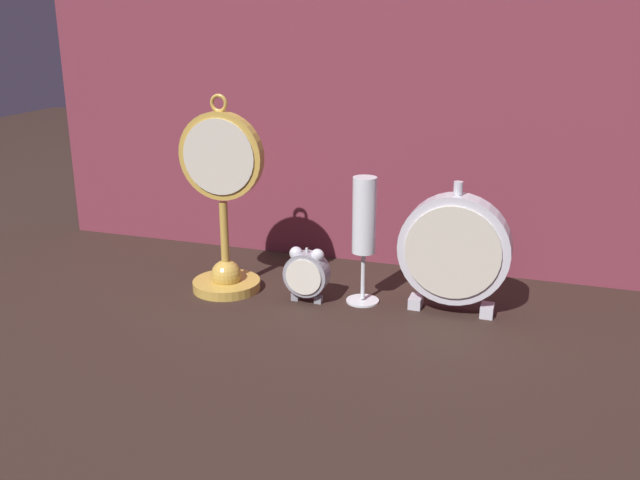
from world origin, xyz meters
name	(u,v)px	position (x,y,z in m)	size (l,w,h in m)	color
ground_plane	(303,329)	(0.00, 0.00, 0.00)	(4.00, 4.00, 0.00)	black
fabric_backdrop_drape	(363,93)	(0.00, 0.33, 0.32)	(1.26, 0.01, 0.63)	brown
pocket_watch_on_stand	(223,214)	(-0.18, 0.11, 0.13)	(0.14, 0.11, 0.33)	gold
alarm_clock_twin_bell	(307,272)	(-0.03, 0.10, 0.05)	(0.07, 0.03, 0.09)	gray
mantel_clock_silver	(454,250)	(0.20, 0.13, 0.10)	(0.17, 0.04, 0.21)	silver
champagne_flute	(364,225)	(0.06, 0.13, 0.13)	(0.05, 0.05, 0.21)	silver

